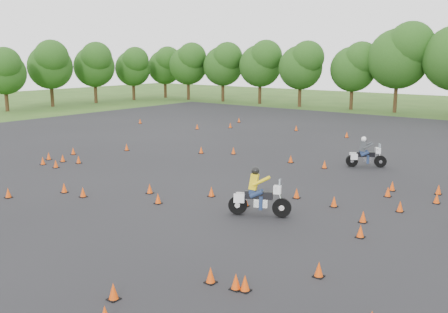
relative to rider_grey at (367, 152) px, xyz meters
name	(u,v)px	position (x,y,z in m)	size (l,w,h in m)	color
ground	(172,195)	(-4.88, -11.30, -0.90)	(140.00, 140.00, 0.00)	#2D5119
asphalt_pad	(246,172)	(-4.88, -5.30, -0.90)	(62.00, 62.00, 0.00)	black
treeline	(447,74)	(-1.74, 24.17, 3.72)	(86.91, 32.47, 10.72)	#204714
traffic_cones	(248,175)	(-3.79, -6.67, -0.67)	(36.34, 33.32, 0.45)	#E64709
rider_grey	(367,152)	(0.00, 0.00, 0.00)	(2.32, 0.71, 1.79)	#373A3D
rider_yellow	(260,193)	(0.07, -11.43, 0.09)	(2.56, 0.79, 1.98)	yellow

